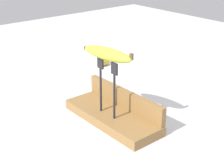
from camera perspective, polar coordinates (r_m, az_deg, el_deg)
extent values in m
plane|color=silver|center=(1.14, 0.00, -6.10)|extent=(3.00, 3.00, 0.00)
cube|color=olive|center=(1.13, 0.00, -5.40)|extent=(0.35, 0.13, 0.03)
cube|color=olive|center=(1.14, 2.15, -2.46)|extent=(0.34, 0.02, 0.06)
cylinder|color=black|center=(1.10, -1.85, -0.98)|extent=(0.01, 0.01, 0.15)
cube|color=black|center=(1.07, -1.91, 3.49)|extent=(0.03, 0.00, 0.04)
cylinder|color=black|center=(1.06, 0.38, -2.12)|extent=(0.01, 0.01, 0.15)
cube|color=black|center=(1.02, 0.40, 2.53)|extent=(0.03, 0.00, 0.04)
ellipsoid|color=#B2C138|center=(1.03, -0.80, 4.98)|extent=(0.19, 0.07, 0.04)
cylinder|color=brown|center=(0.98, 3.00, 4.44)|extent=(0.01, 0.01, 0.02)
sphere|color=#3F2D19|center=(1.09, -4.29, 5.91)|extent=(0.01, 0.01, 0.01)
cylinder|color=gold|center=(1.62, -1.42, 3.72)|extent=(0.04, 0.05, 0.04)
cylinder|color=beige|center=(1.63, -0.87, 3.89)|extent=(0.04, 0.01, 0.04)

